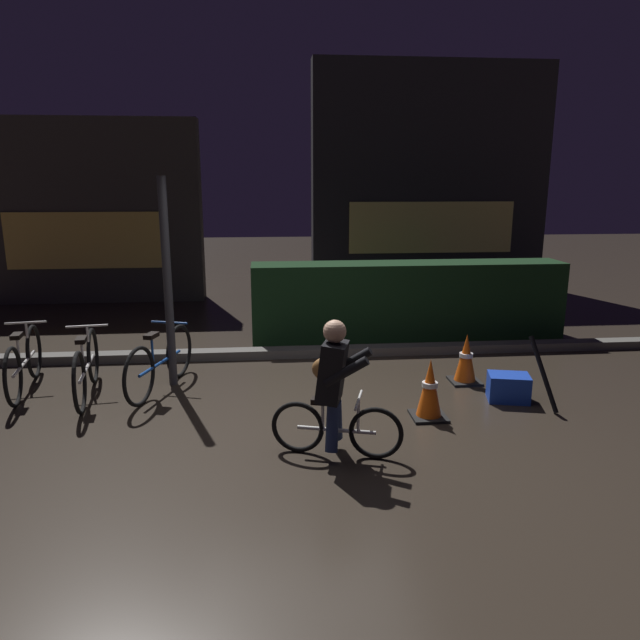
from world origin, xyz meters
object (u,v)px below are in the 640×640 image
Objects in this scene: blue_crate at (508,388)px; closed_umbrella at (544,374)px; parked_bike_leftmost at (24,362)px; cyclist at (334,388)px; parked_bike_center_left at (160,362)px; parked_bike_left_mid at (87,367)px; traffic_cone_near at (430,390)px; street_post at (168,284)px; traffic_cone_far at (466,359)px.

blue_crate is 0.43m from closed_umbrella.
parked_bike_leftmost is 3.93m from cyclist.
cyclist is at bearing 86.64° from closed_umbrella.
parked_bike_leftmost is at bearing 102.77° from parked_bike_center_left.
parked_bike_left_mid is (0.78, -0.26, 0.00)m from parked_bike_leftmost.
traffic_cone_near is at bearing -93.47° from parked_bike_center_left.
parked_bike_center_left is 3.62× the size of blue_crate.
street_post is 2.88× the size of closed_umbrella.
parked_bike_left_mid is at bearing 56.84° from closed_umbrella.
cyclist is at bearing -49.83° from street_post.
parked_bike_left_mid reaches higher than traffic_cone_near.
traffic_cone_near is at bearing -158.53° from blue_crate.
street_post reaches higher than parked_bike_center_left.
parked_bike_leftmost is at bearing 55.52° from closed_umbrella.
traffic_cone_near is at bearing -125.59° from traffic_cone_far.
street_post is at bearing 146.24° from cyclist.
parked_bike_leftmost is (-1.68, -0.07, -0.88)m from street_post.
parked_bike_leftmost is at bearing 177.79° from traffic_cone_far.
traffic_cone_near is (2.89, -1.11, -0.04)m from parked_bike_center_left.
parked_bike_left_mid is at bearing 117.12° from parked_bike_center_left.
cyclist is at bearing -128.28° from parked_bike_leftmost.
street_post is 4.06× the size of traffic_cone_far.
blue_crate is (1.02, 0.40, -0.16)m from traffic_cone_near.
closed_umbrella is (0.27, -0.25, 0.23)m from blue_crate.
parked_bike_leftmost is at bearing 63.51° from parked_bike_left_mid.
closed_umbrella reaches higher than parked_bike_leftmost.
blue_crate is 2.43m from cyclist.
parked_bike_left_mid reaches higher than parked_bike_leftmost.
parked_bike_leftmost is at bearing 171.36° from blue_crate.
parked_bike_leftmost is at bearing 164.56° from traffic_cone_near.
traffic_cone_far is (0.74, 1.03, -0.02)m from traffic_cone_near.
parked_bike_leftmost is 0.82m from parked_bike_left_mid.
traffic_cone_near is at bearing -113.64° from parked_bike_leftmost.
street_post is at bearing -10.46° from parked_bike_center_left.
parked_bike_left_mid reaches higher than closed_umbrella.
cyclist is (1.82, -1.84, 0.28)m from parked_bike_center_left.
traffic_cone_far is (3.63, -0.07, -0.06)m from parked_bike_center_left.
blue_crate is at bearing -66.28° from traffic_cone_far.
parked_bike_leftmost reaches higher than blue_crate.
street_post reaches higher than traffic_cone_near.
parked_bike_center_left reaches higher than traffic_cone_near.
closed_umbrella is (5.75, -1.08, 0.04)m from parked_bike_leftmost.
traffic_cone_near is 0.75× the size of closed_umbrella.
parked_bike_left_mid is (-0.90, -0.33, -0.88)m from street_post.
street_post is 1.30m from parked_bike_left_mid.
parked_bike_leftmost is 4.63m from traffic_cone_near.
closed_umbrella is (0.54, -0.88, 0.09)m from traffic_cone_far.
street_post is 2.72m from cyclist.
parked_bike_center_left is 3.98m from blue_crate.
parked_bike_leftmost is 3.75× the size of blue_crate.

